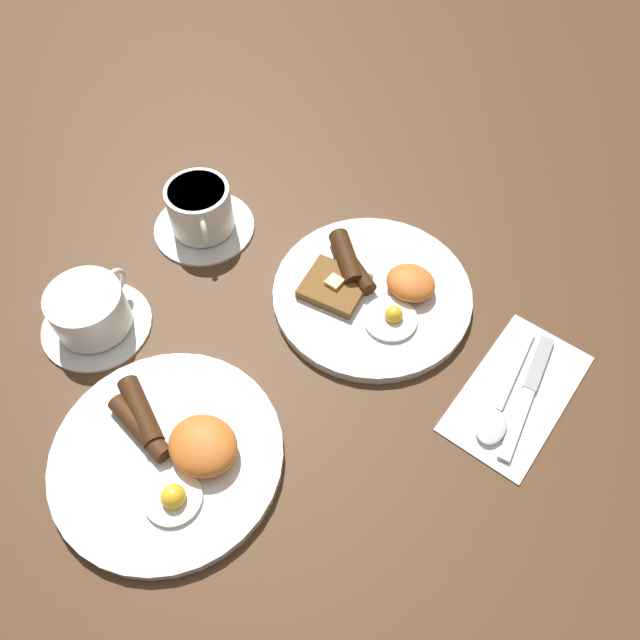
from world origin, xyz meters
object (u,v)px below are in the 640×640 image
object	(u,v)px
teacup_far	(91,312)
breakfast_plate_near	(372,291)
breakfast_plate_far	(171,453)
teacup_near	(201,212)
knife	(529,388)
spoon	(496,415)

from	to	relation	value
teacup_far	breakfast_plate_near	bearing A→B (deg)	-138.61
breakfast_plate_far	teacup_near	size ratio (longest dim) A/B	1.81
breakfast_plate_near	knife	xyz separation A→B (m)	(-0.24, 0.02, -0.01)
teacup_far	knife	distance (m)	0.57
breakfast_plate_near	knife	bearing A→B (deg)	175.94
teacup_near	spoon	distance (m)	0.50
breakfast_plate_far	teacup_far	bearing A→B (deg)	-22.19
teacup_near	breakfast_plate_near	bearing A→B (deg)	-173.38
breakfast_plate_near	breakfast_plate_far	size ratio (longest dim) A/B	1.01
breakfast_plate_far	teacup_far	size ratio (longest dim) A/B	1.86
teacup_far	spoon	bearing A→B (deg)	-160.98
spoon	teacup_far	bearing A→B (deg)	-75.59
breakfast_plate_near	breakfast_plate_far	bearing A→B (deg)	77.73
knife	teacup_far	bearing A→B (deg)	-72.71
breakfast_plate_far	spoon	world-z (taller)	breakfast_plate_far
breakfast_plate_near	knife	world-z (taller)	breakfast_plate_near
teacup_far	spoon	distance (m)	0.54
breakfast_plate_near	teacup_far	bearing A→B (deg)	41.39
breakfast_plate_near	teacup_far	xyz separation A→B (m)	(0.28, 0.25, 0.02)
breakfast_plate_near	teacup_near	xyz separation A→B (m)	(0.28, 0.03, 0.02)
spoon	breakfast_plate_far	bearing A→B (deg)	-53.33
breakfast_plate_near	spoon	size ratio (longest dim) A/B	1.52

